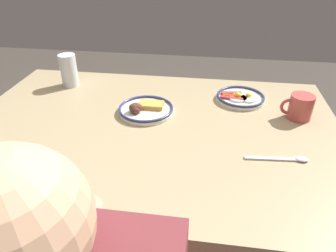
{
  "coord_description": "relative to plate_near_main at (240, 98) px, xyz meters",
  "views": [
    {
      "loc": [
        -0.2,
        0.95,
        1.36
      ],
      "look_at": [
        -0.07,
        0.03,
        0.78
      ],
      "focal_mm": 33.19,
      "sensor_mm": 36.0,
      "label": 1
    }
  ],
  "objects": [
    {
      "name": "coffee_mug",
      "position": [
        -0.21,
        0.12,
        0.04
      ],
      "size": [
        0.12,
        0.09,
        0.1
      ],
      "color": "#BF4C47",
      "rests_on": "dining_table"
    },
    {
      "name": "dining_table",
      "position": [
        0.34,
        0.26,
        -0.12
      ],
      "size": [
        1.4,
        0.96,
        0.75
      ],
      "color": "tan",
      "rests_on": "ground_plane"
    },
    {
      "name": "drinking_glass",
      "position": [
        0.78,
        -0.05,
        0.05
      ],
      "size": [
        0.08,
        0.08,
        0.15
      ],
      "color": "silver",
      "rests_on": "dining_table"
    },
    {
      "name": "plate_near_main",
      "position": [
        0.0,
        0.0,
        0.0
      ],
      "size": [
        0.2,
        0.2,
        0.04
      ],
      "color": "silver",
      "rests_on": "dining_table"
    },
    {
      "name": "tea_spoon",
      "position": [
        -0.12,
        0.4,
        -0.01
      ],
      "size": [
        0.2,
        0.03,
        0.01
      ],
      "color": "silver",
      "rests_on": "dining_table"
    },
    {
      "name": "plate_center_pancakes",
      "position": [
        0.38,
        0.16,
        0.0
      ],
      "size": [
        0.22,
        0.22,
        0.05
      ],
      "color": "silver",
      "rests_on": "dining_table"
    }
  ]
}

